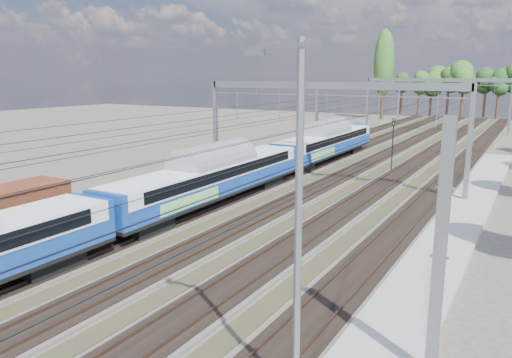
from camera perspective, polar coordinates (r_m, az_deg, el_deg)
The scene contains 10 objects.
ground at distance 21.29m, azimuth -25.88°, elevation -16.32°, with size 220.00×220.00×0.00m, color #47423A.
track_bed at distance 58.17m, azimuth 13.43°, elevation 2.13°, with size 21.00×130.00×0.34m.
platform at distance 31.81m, azimuth 21.23°, elevation -6.30°, with size 3.00×70.00×0.30m, color gray.
catenary at distance 64.80m, azimuth 15.96°, elevation 8.58°, with size 25.65×130.00×9.00m.
tree_belt at distance 99.51m, azimuth 26.01°, elevation 9.90°, with size 39.05×99.14×12.26m.
poplar at distance 112.35m, azimuth 14.44°, elevation 12.68°, with size 4.40×4.40×19.04m.
emu_train at distance 36.30m, azimuth -5.30°, elevation 0.83°, with size 3.14×66.44×4.60m.
worker at distance 97.57m, azimuth 21.54°, elevation 5.91°, with size 0.63×0.42×1.74m, color black.
signal_near at distance 50.08m, azimuth 15.38°, elevation 4.39°, with size 0.37×0.34×5.49m.
lamp_post at distance 13.69m, azimuth 4.50°, elevation -4.58°, with size 1.76×0.31×10.57m.
Camera 1 is at (16.08, -10.09, 9.64)m, focal length 35.00 mm.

